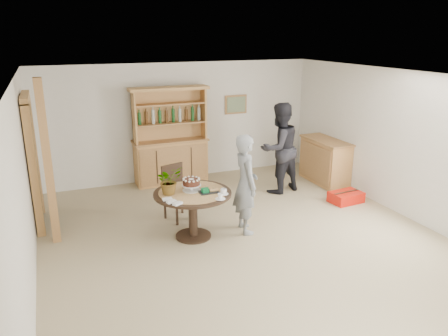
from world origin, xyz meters
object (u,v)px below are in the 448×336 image
hutch (171,151)px  teen_boy (246,184)px  red_suitcase (346,197)px  adult_person (279,148)px  dining_chair (176,188)px  dining_table (193,201)px  sideboard (325,161)px

hutch → teen_boy: hutch is taller
red_suitcase → adult_person: bearing=126.6°
dining_chair → dining_table: bearing=-107.0°
sideboard → adult_person: bearing=-173.9°
hutch → dining_table: 2.73m
teen_boy → adult_person: 2.00m
hutch → teen_boy: 2.83m
sideboard → teen_boy: 3.03m
sideboard → red_suitcase: bearing=-104.1°
dining_chair → sideboard: bearing=-8.5°
teen_boy → red_suitcase: bearing=-73.9°
hutch → red_suitcase: 3.69m
hutch → adult_person: (1.85, -1.37, 0.21)m
sideboard → teen_boy: bearing=-149.0°
dining_table → teen_boy: bearing=-6.7°
hutch → red_suitcase: hutch is taller
hutch → red_suitcase: bearing=-40.9°
sideboard → dining_table: (-3.44, -1.45, 0.13)m
hutch → sideboard: bearing=-22.2°
dining_table → dining_chair: 0.83m
dining_chair → red_suitcase: bearing=-28.0°
sideboard → dining_table: bearing=-157.1°
sideboard → adult_person: size_ratio=0.70×
adult_person → hutch: bearing=-49.4°
sideboard → dining_chair: dining_chair is taller
adult_person → red_suitcase: adult_person is taller
adult_person → red_suitcase: (0.91, -1.02, -0.80)m
sideboard → red_suitcase: 1.24m
dining_chair → hutch: bearing=58.5°
dining_table → teen_boy: (0.85, -0.10, 0.20)m
dining_table → hutch: bearing=81.6°
teen_boy → dining_chair: bearing=49.4°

